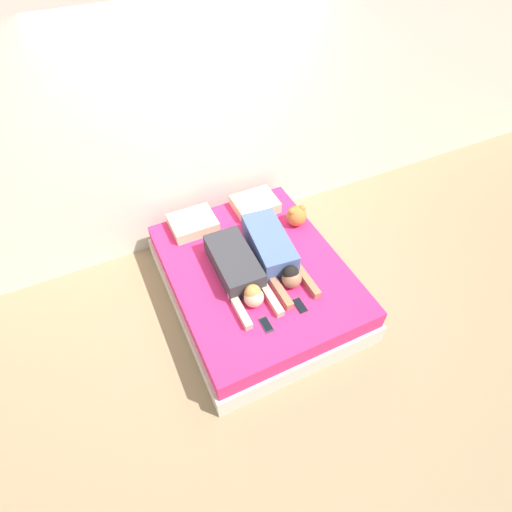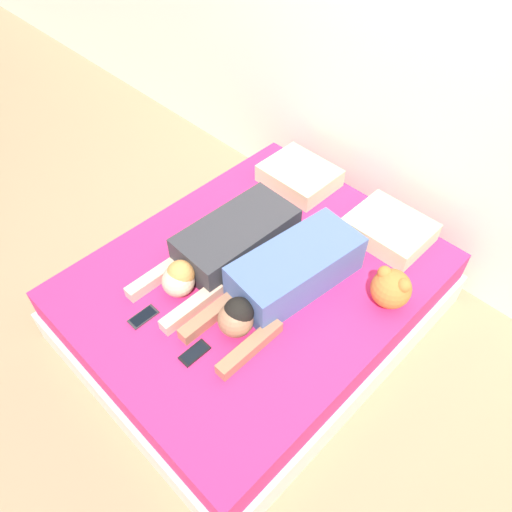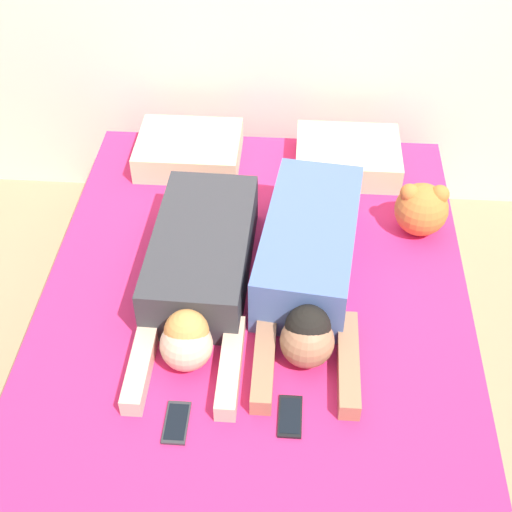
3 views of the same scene
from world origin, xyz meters
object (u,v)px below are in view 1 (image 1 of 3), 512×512
(pillow_head_right, at_px, (255,204))
(person_right, at_px, (273,251))
(person_left, at_px, (238,269))
(cell_phone_left, at_px, (266,325))
(bed, at_px, (256,281))
(cell_phone_right, at_px, (300,305))
(plush_toy, at_px, (296,216))
(pillow_head_left, at_px, (193,223))

(pillow_head_right, bearing_deg, person_right, -102.30)
(person_left, xyz_separation_m, person_right, (0.41, 0.06, 0.01))
(person_left, bearing_deg, cell_phone_left, -90.17)
(bed, xyz_separation_m, cell_phone_right, (0.15, -0.59, 0.23))
(cell_phone_left, height_order, cell_phone_right, same)
(bed, xyz_separation_m, plush_toy, (0.65, 0.37, 0.34))
(person_left, distance_m, cell_phone_left, 0.61)
(pillow_head_left, xyz_separation_m, person_left, (0.16, -0.82, 0.04))
(pillow_head_right, height_order, cell_phone_right, pillow_head_right)
(bed, bearing_deg, cell_phone_right, -75.59)
(pillow_head_right, distance_m, person_left, 1.00)
(pillow_head_left, bearing_deg, person_right, -53.54)
(pillow_head_left, distance_m, person_right, 0.95)
(bed, height_order, plush_toy, plush_toy)
(bed, relative_size, person_left, 1.99)
(plush_toy, bearing_deg, person_left, -154.84)
(pillow_head_left, xyz_separation_m, cell_phone_right, (0.52, -1.37, -0.06))
(pillow_head_right, relative_size, person_right, 0.43)
(pillow_head_right, height_order, plush_toy, plush_toy)
(pillow_head_left, height_order, plush_toy, plush_toy)
(person_left, bearing_deg, cell_phone_right, -56.97)
(bed, bearing_deg, person_left, -169.90)
(bed, height_order, cell_phone_right, cell_phone_right)
(bed, height_order, person_left, person_left)
(pillow_head_left, xyz_separation_m, pillow_head_right, (0.73, 0.00, 0.00))
(person_left, bearing_deg, plush_toy, 25.16)
(bed, xyz_separation_m, person_left, (-0.21, -0.04, 0.33))
(pillow_head_right, height_order, person_right, person_right)
(pillow_head_left, distance_m, cell_phone_left, 1.43)
(bed, distance_m, cell_phone_left, 0.71)
(person_right, xyz_separation_m, cell_phone_right, (-0.05, -0.61, -0.11))
(bed, relative_size, person_right, 1.89)
(cell_phone_right, bearing_deg, pillow_head_right, 81.24)
(bed, relative_size, cell_phone_left, 13.02)
(pillow_head_left, xyz_separation_m, plush_toy, (1.01, -0.42, 0.05))
(person_right, height_order, cell_phone_right, person_right)
(cell_phone_right, relative_size, plush_toy, 0.69)
(pillow_head_left, bearing_deg, person_left, -79.27)
(pillow_head_left, height_order, person_left, person_left)
(bed, bearing_deg, cell_phone_left, -108.18)
(person_right, relative_size, cell_phone_right, 6.90)
(person_left, relative_size, person_right, 0.95)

